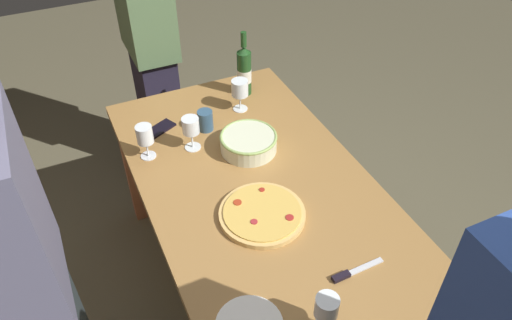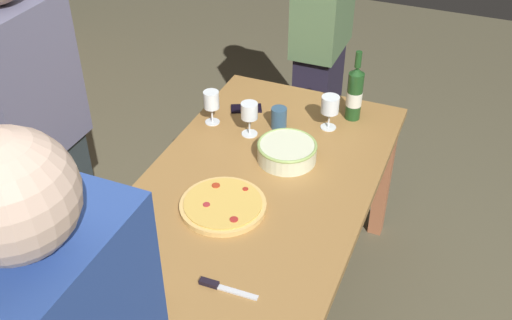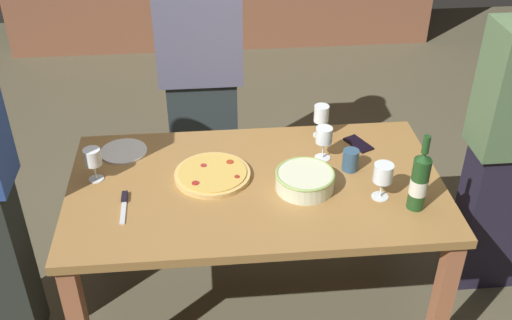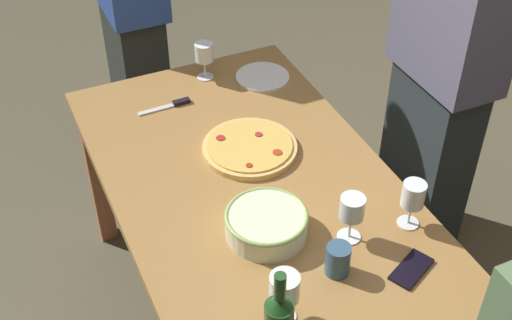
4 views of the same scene
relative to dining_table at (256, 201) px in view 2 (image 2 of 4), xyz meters
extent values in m
plane|color=brown|center=(0.00, 0.00, -0.66)|extent=(8.00, 8.00, 0.00)
cube|color=olive|center=(0.00, 0.00, 0.07)|extent=(1.60, 0.90, 0.04)
cube|color=#A86340|center=(0.74, -0.40, -0.30)|extent=(0.07, 0.07, 0.71)
cube|color=#A86340|center=(0.74, 0.40, -0.30)|extent=(0.07, 0.07, 0.71)
cylinder|color=#E0B365|center=(-0.18, 0.06, 0.10)|extent=(0.33, 0.33, 0.02)
cylinder|color=gold|center=(-0.18, 0.06, 0.12)|extent=(0.30, 0.30, 0.01)
cylinder|color=#A82C2F|center=(-0.22, 0.11, 0.12)|extent=(0.03, 0.03, 0.00)
cylinder|color=#A62722|center=(-0.26, -0.02, 0.12)|extent=(0.03, 0.03, 0.00)
cylinder|color=#AF361A|center=(-0.10, 0.13, 0.12)|extent=(0.03, 0.03, 0.00)
cylinder|color=#A3291C|center=(-0.08, 0.01, 0.12)|extent=(0.02, 0.02, 0.00)
cylinder|color=beige|center=(0.20, -0.06, 0.13)|extent=(0.25, 0.25, 0.08)
torus|color=#97B661|center=(0.20, -0.06, 0.17)|extent=(0.25, 0.25, 0.01)
cylinder|color=#1D451C|center=(0.63, -0.22, 0.21)|extent=(0.07, 0.07, 0.23)
cone|color=#1D451C|center=(0.63, -0.22, 0.33)|extent=(0.07, 0.07, 0.03)
cylinder|color=#1D451C|center=(0.63, -0.22, 0.39)|extent=(0.03, 0.03, 0.07)
cylinder|color=silver|center=(0.63, -0.22, 0.20)|extent=(0.07, 0.07, 0.07)
cylinder|color=white|center=(0.32, 0.16, 0.09)|extent=(0.07, 0.07, 0.00)
cylinder|color=white|center=(0.32, 0.16, 0.14)|extent=(0.01, 0.01, 0.08)
cylinder|color=white|center=(0.32, 0.16, 0.21)|extent=(0.07, 0.07, 0.07)
cylinder|color=maroon|center=(0.32, 0.16, 0.19)|extent=(0.06, 0.06, 0.03)
cylinder|color=white|center=(-0.68, 0.09, 0.09)|extent=(0.06, 0.06, 0.00)
cylinder|color=white|center=(-0.68, 0.09, 0.13)|extent=(0.01, 0.01, 0.08)
cylinder|color=white|center=(-0.68, 0.09, 0.21)|extent=(0.07, 0.07, 0.07)
cylinder|color=maroon|center=(-0.68, 0.09, 0.18)|extent=(0.06, 0.06, 0.02)
cylinder|color=white|center=(0.50, -0.15, 0.09)|extent=(0.07, 0.07, 0.00)
cylinder|color=white|center=(0.50, -0.15, 0.14)|extent=(0.01, 0.01, 0.08)
cylinder|color=white|center=(0.50, -0.15, 0.21)|extent=(0.08, 0.08, 0.08)
cylinder|color=white|center=(0.34, 0.36, 0.09)|extent=(0.07, 0.07, 0.00)
cylinder|color=white|center=(0.34, 0.36, 0.13)|extent=(0.01, 0.01, 0.08)
cylinder|color=white|center=(0.34, 0.36, 0.21)|extent=(0.07, 0.07, 0.08)
cylinder|color=maroon|center=(0.34, 0.36, 0.19)|extent=(0.06, 0.06, 0.04)
cylinder|color=#335471|center=(0.42, 0.06, 0.14)|extent=(0.07, 0.07, 0.10)
cylinder|color=white|center=(-0.58, 0.29, 0.10)|extent=(0.21, 0.21, 0.01)
cube|color=black|center=(0.51, 0.26, 0.10)|extent=(0.13, 0.16, 0.01)
cube|color=silver|center=(-0.55, -0.16, 0.10)|extent=(0.02, 0.15, 0.01)
cube|color=black|center=(-0.55, -0.06, 0.10)|extent=(0.03, 0.07, 0.02)
sphere|color=beige|center=(-1.20, -0.06, 0.97)|extent=(0.23, 0.23, 0.23)
cube|color=#211D2F|center=(1.19, 0.11, -0.26)|extent=(0.34, 0.20, 0.79)
cube|color=#2B3436|center=(-0.22, 0.88, -0.25)|extent=(0.38, 0.20, 0.82)
cube|color=slate|center=(-0.22, 0.88, 0.47)|extent=(0.44, 0.24, 0.62)
camera|label=1|loc=(-1.32, 0.61, 1.47)|focal=34.32mm
camera|label=2|loc=(-1.74, -0.72, 1.59)|focal=42.30mm
camera|label=3|loc=(-0.19, -2.11, 1.63)|focal=43.00mm
camera|label=4|loc=(1.52, -0.69, 1.59)|focal=48.30mm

